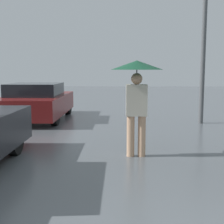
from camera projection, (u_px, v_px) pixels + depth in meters
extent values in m
cylinder|color=tan|center=(131.00, 136.00, 5.82)|extent=(0.14, 0.14, 0.77)
cylinder|color=tan|center=(142.00, 136.00, 5.82)|extent=(0.14, 0.14, 0.77)
cube|color=beige|center=(137.00, 100.00, 5.73)|extent=(0.38, 0.22, 0.58)
sphere|color=tan|center=(137.00, 79.00, 5.68)|extent=(0.21, 0.21, 0.21)
cylinder|color=#515456|center=(137.00, 87.00, 5.69)|extent=(0.02, 0.02, 0.61)
cone|color=#14472D|center=(137.00, 65.00, 5.64)|extent=(0.95, 0.95, 0.17)
cylinder|color=black|center=(15.00, 138.00, 5.94)|extent=(0.18, 0.65, 0.65)
cube|color=maroon|center=(37.00, 104.00, 10.26)|extent=(1.84, 3.84, 0.61)
cube|color=black|center=(35.00, 90.00, 10.00)|extent=(1.56, 1.73, 0.39)
cylinder|color=black|center=(23.00, 105.00, 11.48)|extent=(0.18, 0.65, 0.65)
cylinder|color=black|center=(68.00, 105.00, 11.44)|extent=(0.18, 0.65, 0.65)
cylinder|color=black|center=(55.00, 114.00, 9.08)|extent=(0.18, 0.65, 0.65)
cylinder|color=#515456|center=(203.00, 55.00, 9.23)|extent=(0.14, 0.14, 4.07)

